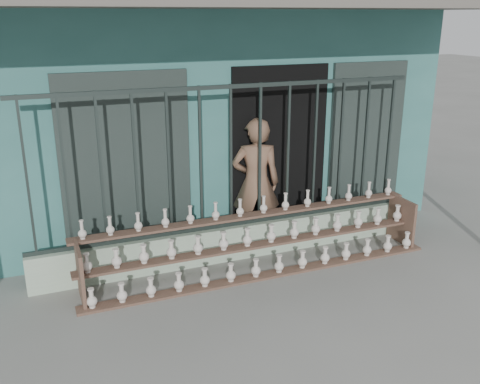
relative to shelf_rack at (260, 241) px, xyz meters
name	(u,v)px	position (x,y,z in m)	size (l,w,h in m)	color
ground	(274,305)	(-0.22, -0.88, -0.36)	(60.00, 60.00, 0.00)	slate
workshop_building	(169,102)	(-0.21, 3.35, 1.26)	(7.40, 6.60, 3.21)	#336D69
parapet_wall	(231,242)	(-0.22, 0.42, -0.14)	(5.00, 0.20, 0.45)	#A7BFA4
security_fence	(231,158)	(-0.22, 0.42, 0.98)	(5.00, 0.04, 1.80)	#283330
shelf_rack	(260,241)	(0.00, 0.00, 0.00)	(4.50, 0.68, 0.85)	brown
elderly_woman	(256,183)	(0.25, 0.71, 0.52)	(0.65, 0.42, 1.77)	brown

